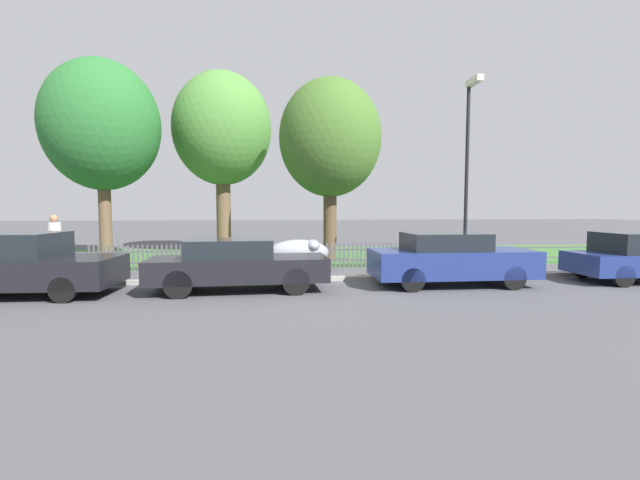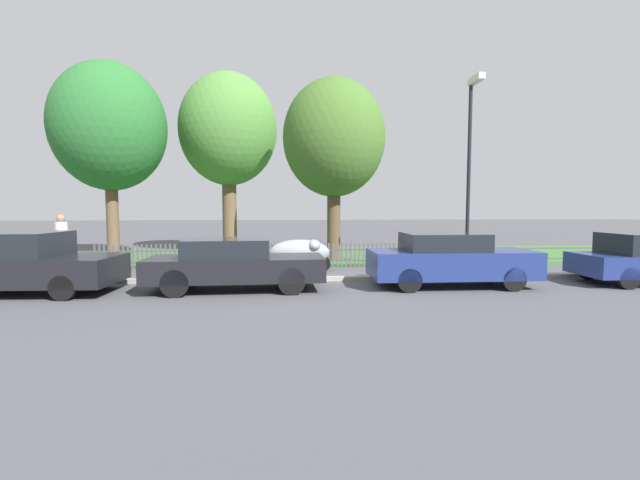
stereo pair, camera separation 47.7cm
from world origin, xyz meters
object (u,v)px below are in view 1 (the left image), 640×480
tree_behind_motorcycle (222,130)px  pedestrian_near_fence (55,240)px  parked_car_black_saloon (20,265)px  parked_car_navy_estate (237,264)px  tree_mid_park (330,139)px  tree_nearest_kerb (102,126)px  street_lamp (469,155)px  parked_car_red_compact (450,259)px  covered_motorcycle (300,252)px

tree_behind_motorcycle → pedestrian_near_fence: (-4.66, -5.24, -4.43)m
parked_car_black_saloon → parked_car_navy_estate: 5.02m
parked_car_black_saloon → tree_mid_park: 10.95m
tree_nearest_kerb → tree_mid_park: size_ratio=1.07×
parked_car_navy_estate → tree_behind_motorcycle: bearing=96.1°
tree_mid_park → tree_behind_motorcycle: bearing=148.2°
pedestrian_near_fence → street_lamp: size_ratio=0.32×
parked_car_black_saloon → street_lamp: bearing=10.6°
parked_car_black_saloon → pedestrian_near_fence: size_ratio=2.32×
parked_car_black_saloon → pedestrian_near_fence: (-0.90, 3.58, 0.31)m
parked_car_red_compact → tree_nearest_kerb: tree_nearest_kerb is taller
tree_nearest_kerb → tree_behind_motorcycle: (4.19, 2.34, 0.35)m
tree_nearest_kerb → pedestrian_near_fence: 5.03m
parked_car_black_saloon → tree_mid_park: (8.18, 6.07, 4.01)m
parked_car_red_compact → parked_car_black_saloon: bearing=-178.7°
parked_car_black_saloon → pedestrian_near_fence: pedestrian_near_fence is taller
parked_car_navy_estate → tree_behind_motorcycle: (-1.27, 8.76, 4.81)m
covered_motorcycle → pedestrian_near_fence: pedestrian_near_fence is taller
parked_car_black_saloon → parked_car_navy_estate: size_ratio=0.98×
parked_car_navy_estate → covered_motorcycle: bearing=56.8°
parked_car_black_saloon → covered_motorcycle: 7.42m
parked_car_red_compact → pedestrian_near_fence: 12.02m
pedestrian_near_fence → parked_car_red_compact: bearing=-119.6°
tree_behind_motorcycle → tree_mid_park: bearing=-31.8°
parked_car_navy_estate → covered_motorcycle: (1.77, 2.92, -0.04)m
covered_motorcycle → tree_mid_park: (1.39, 3.09, 4.11)m
covered_motorcycle → parked_car_navy_estate: bearing=-121.7°
parked_car_red_compact → pedestrian_near_fence: bearing=163.8°
parked_car_black_saloon → covered_motorcycle: size_ratio=2.14×
parked_car_red_compact → street_lamp: (1.20, 1.61, 2.95)m
parked_car_red_compact → tree_mid_park: 7.56m
parked_car_red_compact → covered_motorcycle: 4.75m
tree_nearest_kerb → tree_mid_park: tree_nearest_kerb is taller
parked_car_black_saloon → tree_behind_motorcycle: (3.76, 8.82, 4.75)m
parked_car_red_compact → tree_nearest_kerb: 13.48m
tree_mid_park → parked_car_black_saloon: bearing=-143.4°
parked_car_navy_estate → pedestrian_near_fence: 6.91m
covered_motorcycle → tree_nearest_kerb: (-7.23, 3.50, 4.50)m
parked_car_navy_estate → covered_motorcycle: size_ratio=2.19×
parked_car_red_compact → tree_nearest_kerb: (-11.05, 6.33, 4.42)m
tree_mid_park → pedestrian_near_fence: 10.12m
parked_car_navy_estate → tree_mid_park: (3.16, 6.01, 4.07)m
tree_mid_park → street_lamp: bearing=-49.9°
tree_nearest_kerb → pedestrian_near_fence: (-0.47, -2.90, -4.09)m
street_lamp → pedestrian_near_fence: bearing=171.9°
tree_mid_park → street_lamp: tree_mid_park is taller
pedestrian_near_fence → street_lamp: bearing=-111.1°
parked_car_navy_estate → tree_mid_park: size_ratio=0.62×
tree_behind_motorcycle → parked_car_black_saloon: bearing=-113.1°
tree_behind_motorcycle → covered_motorcycle: bearing=-62.6°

